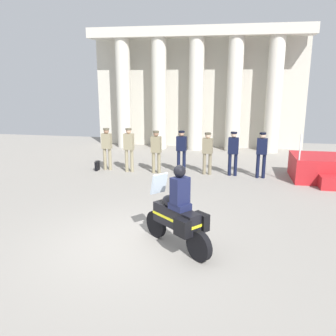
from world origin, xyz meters
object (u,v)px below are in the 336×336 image
Objects in this scene: officer_in_row_4 at (208,150)px; officer_in_row_6 at (262,151)px; officer_in_row_5 at (233,150)px; officer_in_row_3 at (181,148)px; officer_in_row_2 at (156,149)px; officer_in_row_0 at (107,146)px; motorcycle_with_rider at (178,215)px; officer_in_row_1 at (129,146)px; briefcase_on_ground at (97,166)px.

officer_in_row_6 is (2.01, -0.16, 0.05)m from officer_in_row_4.
officer_in_row_6 reaches higher than officer_in_row_4.
officer_in_row_6 reaches higher than officer_in_row_5.
officer_in_row_5 is at bearing -173.88° from officer_in_row_3.
officer_in_row_6 is (4.00, 0.01, 0.03)m from officer_in_row_2.
motorcycle_with_rider reaches higher than officer_in_row_0.
briefcase_on_ground is (-1.35, -0.03, -0.86)m from officer_in_row_1.
motorcycle_with_rider is (2.93, -6.24, -0.24)m from officer_in_row_1.
officer_in_row_6 is at bearing -176.64° from officer_in_row_3.
officer_in_row_0 is at bearing -17.72° from motorcycle_with_rider.
officer_in_row_1 is 0.92× the size of motorcycle_with_rider.
officer_in_row_0 is 6.08m from officer_in_row_6.
officer_in_row_4 is 2.02m from officer_in_row_6.
officer_in_row_3 reaches higher than officer_in_row_2.
officer_in_row_1 reaches higher than officer_in_row_4.
officer_in_row_0 is 4.06m from officer_in_row_4.
motorcycle_with_rider is at bearing -55.41° from briefcase_on_ground.
officer_in_row_5 is at bearing 1.72° from briefcase_on_ground.
motorcycle_with_rider is (-0.17, -6.38, -0.17)m from officer_in_row_4.
officer_in_row_4 is at bearing -171.16° from officer_in_row_1.
officer_in_row_3 is (3.05, -0.00, -0.01)m from officer_in_row_0.
briefcase_on_ground is at bearing 29.83° from officer_in_row_0.
officer_in_row_1 is 1.04× the size of officer_in_row_3.
officer_in_row_2 reaches higher than officer_in_row_4.
officer_in_row_3 is 1.01m from officer_in_row_4.
briefcase_on_ground is at bearing 7.99° from officer_in_row_5.
officer_in_row_5 is (0.97, -0.01, 0.03)m from officer_in_row_4.
officer_in_row_2 is 4.00m from officer_in_row_6.
officer_in_row_1 is at bearing 8.11° from officer_in_row_5.
briefcase_on_ground is (-4.28, 6.21, -0.61)m from motorcycle_with_rider.
motorcycle_with_rider reaches higher than briefcase_on_ground.
officer_in_row_4 is 0.97m from officer_in_row_5.
motorcycle_with_rider reaches higher than officer_in_row_3.
briefcase_on_ground is at bearing 6.26° from officer_in_row_2.
officer_in_row_2 is 0.88× the size of motorcycle_with_rider.
motorcycle_with_rider reaches higher than officer_in_row_2.
motorcycle_with_rider reaches higher than officer_in_row_4.
officer_in_row_5 is 0.89× the size of motorcycle_with_rider.
officer_in_row_1 is 2.09m from officer_in_row_3.
officer_in_row_4 is at bearing -173.68° from officer_in_row_0.
officer_in_row_4 is at bearing -173.55° from officer_in_row_3.
officer_in_row_1 is at bearing 4.58° from officer_in_row_2.
officer_in_row_1 is at bearing 10.00° from officer_in_row_3.
officer_in_row_1 is at bearing 178.28° from officer_in_row_0.
officer_in_row_1 is 5.11m from officer_in_row_6.
officer_in_row_6 is 6.60m from motorcycle_with_rider.
officer_in_row_4 is at bearing 5.78° from officer_in_row_5.
officer_in_row_6 is at bearing -173.93° from officer_in_row_1.
officer_in_row_5 is at bearing -1.87° from officer_in_row_6.
officer_in_row_1 reaches higher than officer_in_row_0.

